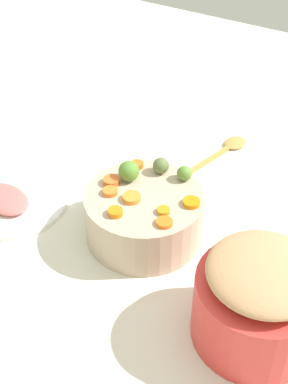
{
  "coord_description": "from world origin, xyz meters",
  "views": [
    {
      "loc": [
        -0.46,
        0.66,
        0.82
      ],
      "look_at": [
        -0.04,
        -0.05,
        0.14
      ],
      "focal_mm": 50.69,
      "sensor_mm": 36.0,
      "label": 1
    }
  ],
  "objects_px": {
    "metal_pot": "(257,308)",
    "ham_plate": "(11,200)",
    "serving_bowl_carrots": "(144,216)",
    "wooden_spoon": "(221,152)"
  },
  "relations": [
    {
      "from": "serving_bowl_carrots",
      "to": "metal_pot",
      "type": "distance_m",
      "value": 0.31
    },
    {
      "from": "metal_pot",
      "to": "wooden_spoon",
      "type": "xyz_separation_m",
      "value": [
        0.27,
        -0.47,
        -0.06
      ]
    },
    {
      "from": "wooden_spoon",
      "to": "serving_bowl_carrots",
      "type": "bearing_deg",
      "value": 86.83
    },
    {
      "from": "metal_pot",
      "to": "serving_bowl_carrots",
      "type": "bearing_deg",
      "value": -21.75
    },
    {
      "from": "serving_bowl_carrots",
      "to": "metal_pot",
      "type": "height_order",
      "value": "metal_pot"
    },
    {
      "from": "metal_pot",
      "to": "ham_plate",
      "type": "distance_m",
      "value": 0.61
    },
    {
      "from": "serving_bowl_carrots",
      "to": "metal_pot",
      "type": "bearing_deg",
      "value": 158.25
    },
    {
      "from": "metal_pot",
      "to": "wooden_spoon",
      "type": "height_order",
      "value": "metal_pot"
    },
    {
      "from": "metal_pot",
      "to": "wooden_spoon",
      "type": "distance_m",
      "value": 0.54
    },
    {
      "from": "ham_plate",
      "to": "wooden_spoon",
      "type": "bearing_deg",
      "value": -128.81
    }
  ]
}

